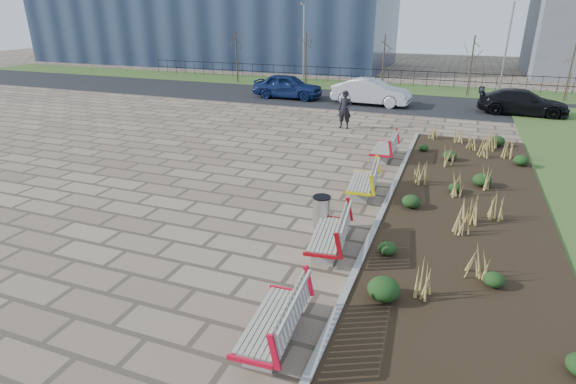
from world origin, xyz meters
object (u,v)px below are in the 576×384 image
at_px(bench_a, 271,318).
at_px(pedestrian, 345,110).
at_px(bench_c, 362,180).
at_px(bench_b, 327,232).
at_px(bench_d, 384,147).
at_px(lamp_east, 506,52).
at_px(car_silver, 371,92).
at_px(car_black, 523,102).
at_px(litter_bin, 321,214).
at_px(car_blue, 288,86).
at_px(lamp_west, 304,47).

distance_m(bench_a, pedestrian, 16.22).
distance_m(bench_c, pedestrian, 8.91).
height_order(bench_b, bench_d, same).
xyz_separation_m(bench_b, lamp_east, (5.00, 24.21, 2.54)).
bearing_deg(car_silver, car_black, -84.98).
bearing_deg(pedestrian, lamp_east, 55.21).
height_order(bench_a, litter_bin, bench_a).
height_order(bench_c, bench_d, same).
xyz_separation_m(litter_bin, car_silver, (-2.20, 17.93, 0.34)).
bearing_deg(lamp_east, car_black, -79.04).
bearing_deg(car_blue, bench_b, -155.93).
relative_size(litter_bin, lamp_east, 0.16).
bearing_deg(bench_b, car_black, 65.85).
distance_m(bench_a, lamp_east, 28.32).
bearing_deg(car_blue, bench_d, -142.70).
height_order(litter_bin, lamp_west, lamp_west).
relative_size(bench_d, car_blue, 0.45).
relative_size(bench_c, lamp_east, 0.35).
height_order(bench_d, lamp_west, lamp_west).
xyz_separation_m(car_black, lamp_east, (-0.97, 5.02, 2.32)).
height_order(car_silver, car_black, car_silver).
bearing_deg(lamp_east, car_blue, -159.76).
height_order(bench_d, car_black, car_black).
bearing_deg(bench_d, bench_b, -90.69).
height_order(car_blue, lamp_east, lamp_east).
bearing_deg(pedestrian, lamp_west, 116.53).
xyz_separation_m(bench_c, bench_d, (0.00, 4.07, 0.00)).
relative_size(car_silver, lamp_east, 0.81).
relative_size(bench_c, bench_d, 1.00).
distance_m(car_blue, lamp_west, 5.45).
relative_size(bench_a, lamp_east, 0.35).
xyz_separation_m(bench_a, car_silver, (-2.68, 22.53, 0.32)).
bearing_deg(bench_d, bench_c, -90.69).
bearing_deg(litter_bin, lamp_east, 76.70).
bearing_deg(bench_c, car_silver, 94.48).
bearing_deg(litter_bin, car_black, 70.45).
bearing_deg(lamp_east, litter_bin, -103.30).
relative_size(lamp_west, lamp_east, 1.00).
xyz_separation_m(pedestrian, lamp_east, (7.72, 11.77, 2.09)).
relative_size(bench_b, litter_bin, 2.19).
bearing_deg(bench_d, car_black, 61.17).
distance_m(bench_c, bench_d, 4.07).
bearing_deg(bench_a, lamp_east, 76.35).
xyz_separation_m(bench_b, pedestrian, (-2.72, 12.43, 0.45)).
bearing_deg(pedestrian, bench_d, -59.81).
relative_size(bench_a, car_silver, 0.43).
xyz_separation_m(bench_d, lamp_east, (5.00, 16.18, 2.54)).
bearing_deg(lamp_east, bench_b, -101.67).
bearing_deg(lamp_west, litter_bin, -69.79).
bearing_deg(car_black, pedestrian, 130.05).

